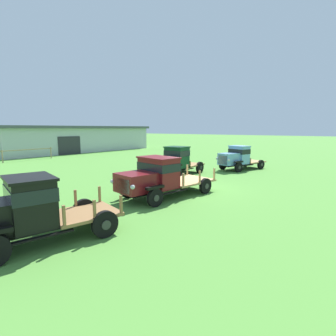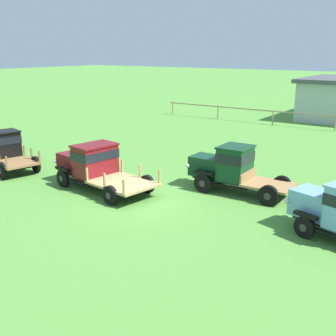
{
  "view_description": "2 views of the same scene",
  "coord_description": "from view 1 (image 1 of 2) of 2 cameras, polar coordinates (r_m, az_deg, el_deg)",
  "views": [
    {
      "loc": [
        -12.48,
        -8.09,
        3.46
      ],
      "look_at": [
        0.16,
        2.0,
        1.0
      ],
      "focal_mm": 28.0,
      "sensor_mm": 36.0,
      "label": 1
    },
    {
      "loc": [
        10.93,
        -13.29,
        6.27
      ],
      "look_at": [
        0.16,
        2.0,
        1.0
      ],
      "focal_mm": 45.0,
      "sensor_mm": 36.0,
      "label": 2
    }
  ],
  "objects": [
    {
      "name": "ground_plane",
      "position": [
        15.27,
        5.51,
        -4.49
      ],
      "size": [
        240.0,
        240.0,
        0.0
      ],
      "primitive_type": "plane",
      "color": "#518E38"
    },
    {
      "name": "farm_shed",
      "position": [
        42.82,
        -19.82,
        6.07
      ],
      "size": [
        23.56,
        9.67,
        3.8
      ],
      "color": "#B2B7BC",
      "rests_on": "ground"
    },
    {
      "name": "vintage_truck_foreground_near",
      "position": [
        8.8,
        -29.07,
        -8.03
      ],
      "size": [
        5.06,
        2.81,
        2.06
      ],
      "color": "black",
      "rests_on": "ground"
    },
    {
      "name": "vintage_truck_second_in_line",
      "position": [
        12.94,
        -2.5,
        -1.94
      ],
      "size": [
        5.79,
        2.94,
        2.06
      ],
      "color": "black",
      "rests_on": "ground"
    },
    {
      "name": "vintage_truck_midrow_center",
      "position": [
        19.14,
        1.58,
        1.64
      ],
      "size": [
        4.89,
        1.99,
        2.14
      ],
      "color": "black",
      "rests_on": "ground"
    },
    {
      "name": "vintage_truck_far_side",
      "position": [
        22.59,
        14.86,
        2.22
      ],
      "size": [
        4.9,
        2.86,
        2.02
      ],
      "color": "black",
      "rests_on": "ground"
    }
  ]
}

